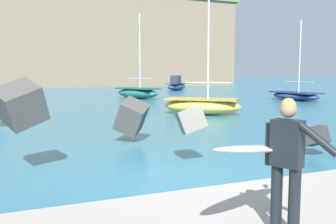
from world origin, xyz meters
The scene contains 9 objects.
ground_plane centered at (0.00, 0.00, 0.00)m, with size 400.00×400.00×0.00m, color #2D6B84.
breakwater_jetty centered at (-1.15, 2.31, 1.01)m, with size 32.10×7.89×2.25m.
surfer_with_board centered at (-0.48, -3.88, 1.28)m, with size 2.04×1.48×1.78m.
boat_near_left centered at (6.21, 10.96, 0.55)m, with size 4.57×4.26×7.85m.
boat_near_right centered at (6.93, 25.51, 0.57)m, with size 3.93×5.33×7.91m.
boat_mid_left centered at (17.52, 40.35, 0.70)m, with size 4.84×4.64×2.15m.
boat_mid_right centered at (19.35, 18.12, 0.43)m, with size 2.15×5.41×7.01m.
mooring_buoy_middle centered at (-4.40, 27.18, 0.22)m, with size 0.44×0.44×0.44m.
headland_bluff centered at (-4.57, 75.96, 9.06)m, with size 86.92×37.96×18.07m.
Camera 1 is at (-3.53, -7.58, 2.31)m, focal length 38.90 mm.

